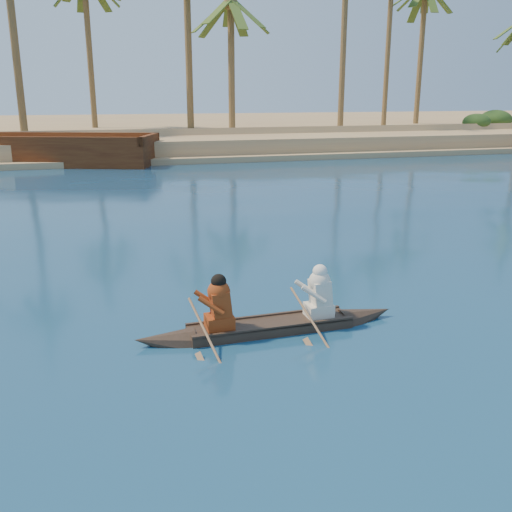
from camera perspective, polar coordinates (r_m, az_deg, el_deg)
name	(u,v)px	position (r m, az deg, el deg)	size (l,w,h in m)	color
ground	(481,256)	(16.13, 21.58, 0.02)	(160.00, 160.00, 0.00)	#0B234A
sandy_embankment	(186,130)	(59.99, -6.99, 12.39)	(150.00, 51.00, 1.50)	tan
palm_grove	(208,43)	(48.35, -4.83, 20.49)	(110.00, 14.00, 16.00)	#3D5D20
shrub_cluster	(219,133)	(44.86, -3.72, 12.18)	(100.00, 6.00, 2.40)	#1D3E16
canoe	(270,318)	(10.24, 1.45, -6.18)	(4.85, 0.75, 1.33)	#3A281F
barge_mid	(50,152)	(36.94, -19.95, 9.74)	(13.18, 8.15, 2.08)	brown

